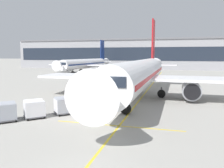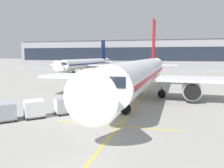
{
  "view_description": "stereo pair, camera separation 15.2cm",
  "coord_description": "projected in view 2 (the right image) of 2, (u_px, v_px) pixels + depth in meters",
  "views": [
    {
      "loc": [
        8.68,
        -21.09,
        6.46
      ],
      "look_at": [
        1.23,
        6.25,
        2.85
      ],
      "focal_mm": 37.07,
      "sensor_mm": 36.0,
      "label": 1
    },
    {
      "loc": [
        8.83,
        -21.05,
        6.46
      ],
      "look_at": [
        1.23,
        6.25,
        2.85
      ],
      "focal_mm": 37.07,
      "sensor_mm": 36.0,
      "label": 2
    }
  ],
  "objects": [
    {
      "name": "ground_plane",
      "position": [
        84.0,
        119.0,
        23.28
      ],
      "size": [
        600.0,
        600.0,
        0.0
      ],
      "primitive_type": "plane",
      "color": "#9E9B93"
    },
    {
      "name": "apron_guidance_line_lead_in",
      "position": [
        141.0,
        99.0,
        34.03
      ],
      "size": [
        0.2,
        110.0,
        0.01
      ],
      "color": "yellow",
      "rests_on": "ground"
    },
    {
      "name": "apron_guidance_line_stop_bar",
      "position": [
        117.0,
        126.0,
        21.09
      ],
      "size": [
        12.0,
        0.2,
        0.01
      ],
      "color": "yellow",
      "rests_on": "ground"
    },
    {
      "name": "ground_crew_by_carts",
      "position": [
        80.0,
        107.0,
        24.02
      ],
      "size": [
        0.54,
        0.36,
        1.74
      ],
      "color": "black",
      "rests_on": "ground"
    },
    {
      "name": "distant_airplane",
      "position": [
        87.0,
        64.0,
        80.18
      ],
      "size": [
        27.55,
        35.63,
        12.16
      ],
      "color": "white",
      "rests_on": "ground"
    },
    {
      "name": "terminal_building",
      "position": [
        128.0,
        54.0,
        108.52
      ],
      "size": [
        105.36,
        15.76,
        13.48
      ],
      "color": "#939399",
      "rests_on": "ground"
    },
    {
      "name": "baggage_cart_second",
      "position": [
        34.0,
        108.0,
        23.6
      ],
      "size": [
        2.55,
        2.54,
        1.91
      ],
      "color": "#515156",
      "rests_on": "ground"
    },
    {
      "name": "safety_cone_engine_keepout",
      "position": [
        92.0,
        94.0,
        36.26
      ],
      "size": [
        0.55,
        0.55,
        0.63
      ],
      "color": "black",
      "rests_on": "ground"
    },
    {
      "name": "ground_crew_by_loader",
      "position": [
        87.0,
        104.0,
        25.48
      ],
      "size": [
        0.4,
        0.51,
        1.74
      ],
      "color": "#514C42",
      "rests_on": "ground"
    },
    {
      "name": "baggage_cart_lead",
      "position": [
        64.0,
        105.0,
        25.16
      ],
      "size": [
        2.55,
        2.54,
        1.91
      ],
      "color": "#515156",
      "rests_on": "ground"
    },
    {
      "name": "parked_airplane",
      "position": [
        141.0,
        74.0,
        34.31
      ],
      "size": [
        31.22,
        41.66,
        13.79
      ],
      "color": "white",
      "rests_on": "ground"
    },
    {
      "name": "baggage_cart_third",
      "position": [
        5.0,
        111.0,
        22.37
      ],
      "size": [
        2.55,
        2.54,
        1.91
      ],
      "color": "#515156",
      "rests_on": "ground"
    },
    {
      "name": "belt_loader",
      "position": [
        91.0,
        101.0,
        27.78
      ],
      "size": [
        4.75,
        4.36,
        3.22
      ],
      "color": "gold",
      "rests_on": "ground"
    }
  ]
}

